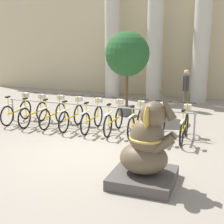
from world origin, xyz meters
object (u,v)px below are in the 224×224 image
Objects in this scene: bicycle_0 at (17,110)px; elephant_statue at (146,152)px; bicycle_4 at (93,118)px; bicycle_5 at (114,119)px; person_pedestrian at (186,86)px; bicycle_8 at (184,126)px; potted_tree at (127,56)px; bicycle_2 at (53,114)px; bicycle_6 at (136,122)px; bicycle_1 at (34,112)px; bicycle_7 at (160,124)px; bicycle_3 at (72,116)px.

elephant_statue is (5.18, -3.00, 0.24)m from bicycle_0.
bicycle_5 is (0.69, 0.02, 0.00)m from bicycle_4.
bicycle_4 is 1.00× the size of bicycle_5.
bicycle_8 is at bearing -82.97° from person_pedestrian.
potted_tree is (-2.02, 5.18, 1.53)m from elephant_statue.
bicycle_0 is 2.77m from bicycle_4.
bicycle_0 and bicycle_2 have the same top height.
bicycle_6 is (1.38, 0.00, 0.00)m from bicycle_4.
bicycle_4 is at bearing -0.37° from bicycle_0.
bicycle_2 is (0.69, 0.06, 0.00)m from bicycle_1.
elephant_statue is 5.76m from potted_tree.
bicycle_2 and bicycle_7 have the same top height.
bicycle_1 is 1.00× the size of bicycle_4.
elephant_statue reaches higher than bicycle_2.
bicycle_2 and bicycle_5 have the same top height.
bicycle_7 is (4.15, 0.02, 0.00)m from bicycle_1.
potted_tree reaches higher than bicycle_6.
bicycle_3 and bicycle_6 have the same top height.
bicycle_0 is at bearing 176.02° from bicycle_1.
bicycle_0 and bicycle_5 have the same top height.
bicycle_4 is 0.55× the size of potted_tree.
elephant_statue is at bearing -68.71° from potted_tree.
elephant_statue reaches higher than bicycle_1.
bicycle_4 is at bearing 0.84° from bicycle_1.
bicycle_0 is 1.00× the size of bicycle_2.
bicycle_5 is at bearing 178.37° from bicycle_8.
person_pedestrian reaches higher than bicycle_0.
bicycle_1 is 1.00× the size of bicycle_2.
elephant_statue is at bearing -88.95° from person_pedestrian.
bicycle_0 is 5.99m from elephant_statue.
bicycle_1 is at bearing -179.16° from bicycle_4.
bicycle_2 is 1.00× the size of bicycle_6.
potted_tree is (-0.99, 2.20, 1.77)m from bicycle_6.
potted_tree is at bearing 50.59° from bicycle_2.
bicycle_3 and bicycle_7 have the same top height.
bicycle_3 is 1.00× the size of bicycle_6.
person_pedestrian is 2.77m from potted_tree.
bicycle_3 is 1.00× the size of bicycle_7.
bicycle_4 is at bearing 179.13° from bicycle_8.
bicycle_1 and bicycle_8 have the same top height.
bicycle_7 is 1.00× the size of bicycle_8.
bicycle_4 is at bearing -120.96° from person_pedestrian.
bicycle_8 is at bearing -2.56° from bicycle_7.
bicycle_1 is (0.69, -0.05, 0.00)m from bicycle_0.
bicycle_6 is at bearing 179.04° from bicycle_7.
bicycle_7 is at bearing -52.76° from potted_tree.
bicycle_1 is 0.87× the size of elephant_statue.
bicycle_3 is 4.30m from elephant_statue.
bicycle_5 is at bearing 1.61° from bicycle_3.
person_pedestrian is (-0.48, 3.86, 0.55)m from bicycle_8.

